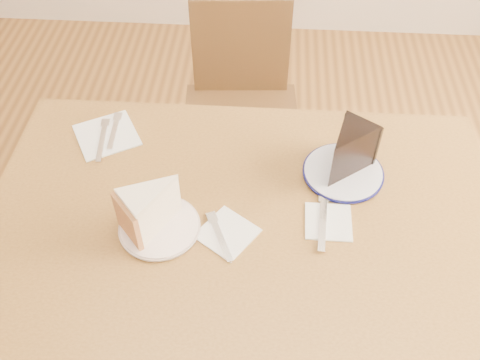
% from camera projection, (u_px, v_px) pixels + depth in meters
% --- Properties ---
extents(ground, '(4.00, 4.00, 0.00)m').
position_uv_depth(ground, '(241.00, 358.00, 1.78)').
color(ground, '#543416').
rests_on(ground, ground).
extents(table, '(1.20, 0.80, 0.75)m').
position_uv_depth(table, '(241.00, 246.00, 1.30)').
color(table, '#543717').
rests_on(table, ground).
extents(chair_far, '(0.43, 0.43, 0.82)m').
position_uv_depth(chair_far, '(241.00, 110.00, 1.93)').
color(chair_far, '#35200F').
rests_on(chair_far, ground).
extents(plate_cream, '(0.18, 0.18, 0.01)m').
position_uv_depth(plate_cream, '(160.00, 227.00, 1.20)').
color(plate_cream, white).
rests_on(plate_cream, table).
extents(plate_navy, '(0.19, 0.19, 0.01)m').
position_uv_depth(plate_navy, '(343.00, 172.00, 1.32)').
color(plate_navy, white).
rests_on(plate_navy, table).
extents(carrot_cake, '(0.16, 0.15, 0.10)m').
position_uv_depth(carrot_cake, '(155.00, 207.00, 1.17)').
color(carrot_cake, '#F8E9CD').
rests_on(carrot_cake, plate_cream).
extents(chocolate_cake, '(0.15, 0.16, 0.11)m').
position_uv_depth(chocolate_cake, '(345.00, 155.00, 1.27)').
color(chocolate_cake, black).
rests_on(chocolate_cake, plate_navy).
extents(napkin_cream, '(0.16, 0.16, 0.00)m').
position_uv_depth(napkin_cream, '(227.00, 233.00, 1.20)').
color(napkin_cream, white).
rests_on(napkin_cream, table).
extents(napkin_navy, '(0.11, 0.11, 0.00)m').
position_uv_depth(napkin_navy, '(328.00, 222.00, 1.22)').
color(napkin_navy, white).
rests_on(napkin_navy, table).
extents(napkin_spare, '(0.20, 0.20, 0.00)m').
position_uv_depth(napkin_spare, '(107.00, 135.00, 1.41)').
color(napkin_spare, white).
rests_on(napkin_spare, table).
extents(fork_cream, '(0.07, 0.13, 0.00)m').
position_uv_depth(fork_cream, '(220.00, 237.00, 1.19)').
color(fork_cream, silver).
rests_on(fork_cream, napkin_cream).
extents(knife_navy, '(0.03, 0.17, 0.00)m').
position_uv_depth(knife_navy, '(323.00, 221.00, 1.22)').
color(knife_navy, silver).
rests_on(knife_navy, napkin_navy).
extents(fork_spare, '(0.02, 0.14, 0.00)m').
position_uv_depth(fork_spare, '(114.00, 131.00, 1.42)').
color(fork_spare, silver).
rests_on(fork_spare, napkin_spare).
extents(knife_spare, '(0.03, 0.16, 0.00)m').
position_uv_depth(knife_spare, '(102.00, 140.00, 1.39)').
color(knife_spare, silver).
rests_on(knife_spare, napkin_spare).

